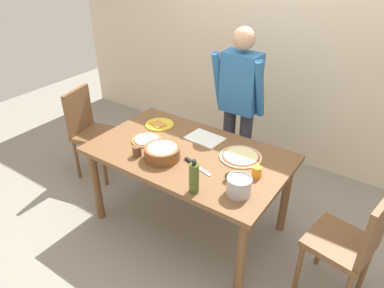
{
  "coord_description": "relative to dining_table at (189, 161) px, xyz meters",
  "views": [
    {
      "loc": [
        1.41,
        -1.99,
        2.27
      ],
      "look_at": [
        0.0,
        0.05,
        0.81
      ],
      "focal_mm": 33.2,
      "sensor_mm": 36.0,
      "label": 1
    }
  ],
  "objects": [
    {
      "name": "pizza_raw_on_board",
      "position": [
        0.39,
        0.16,
        0.1
      ],
      "size": [
        0.34,
        0.34,
        0.02
      ],
      "color": "beige",
      "rests_on": "dining_table"
    },
    {
      "name": "plate_with_slice",
      "position": [
        -0.49,
        0.23,
        0.1
      ],
      "size": [
        0.26,
        0.26,
        0.02
      ],
      "color": "gold",
      "rests_on": "dining_table"
    },
    {
      "name": "ground",
      "position": [
        0.0,
        0.0,
        -0.67
      ],
      "size": [
        8.0,
        8.0,
        0.0
      ],
      "primitive_type": "plane",
      "color": "gray"
    },
    {
      "name": "avocado",
      "position": [
        0.46,
        -0.15,
        0.13
      ],
      "size": [
        0.06,
        0.06,
        0.07
      ],
      "primitive_type": "ellipsoid",
      "color": "#2D4219",
      "rests_on": "dining_table"
    },
    {
      "name": "popcorn_bowl",
      "position": [
        -0.11,
        -0.19,
        0.15
      ],
      "size": [
        0.28,
        0.28,
        0.11
      ],
      "color": "brown",
      "rests_on": "dining_table"
    },
    {
      "name": "cutting_board_white",
      "position": [
        -0.01,
        0.25,
        0.1
      ],
      "size": [
        0.32,
        0.24,
        0.01
      ],
      "primitive_type": "cube",
      "rotation": [
        0.0,
        0.0,
        -0.08
      ],
      "color": "white",
      "rests_on": "dining_table"
    },
    {
      "name": "cup_orange",
      "position": [
        0.6,
        -0.0,
        0.13
      ],
      "size": [
        0.07,
        0.07,
        0.08
      ],
      "primitive_type": "cylinder",
      "color": "orange",
      "rests_on": "dining_table"
    },
    {
      "name": "olive_oil_bottle",
      "position": [
        0.33,
        -0.4,
        0.2
      ],
      "size": [
        0.07,
        0.07,
        0.26
      ],
      "color": "#47561E",
      "rests_on": "dining_table"
    },
    {
      "name": "chair_wooden_left",
      "position": [
        -1.32,
        0.09,
        -0.13
      ],
      "size": [
        0.48,
        0.48,
        0.95
      ],
      "color": "brown",
      "rests_on": "ground"
    },
    {
      "name": "cup_small_brown",
      "position": [
        -0.3,
        -0.28,
        0.13
      ],
      "size": [
        0.07,
        0.07,
        0.08
      ],
      "primitive_type": "cylinder",
      "color": "brown",
      "rests_on": "dining_table"
    },
    {
      "name": "person_cook",
      "position": [
        0.05,
        0.76,
        0.27
      ],
      "size": [
        0.49,
        0.25,
        1.62
      ],
      "color": "#2D2D38",
      "rests_on": "ground"
    },
    {
      "name": "chair_wooden_right",
      "position": [
        1.32,
        -0.01,
        -0.13
      ],
      "size": [
        0.46,
        0.46,
        0.95
      ],
      "color": "brown",
      "rests_on": "ground"
    },
    {
      "name": "dining_table",
      "position": [
        0.0,
        0.0,
        0.0
      ],
      "size": [
        1.6,
        0.96,
        0.76
      ],
      "color": "brown",
      "rests_on": "ground"
    },
    {
      "name": "chef_knife",
      "position": [
        0.15,
        -0.13,
        0.1
      ],
      "size": [
        0.29,
        0.11,
        0.02
      ],
      "color": "silver",
      "rests_on": "dining_table"
    },
    {
      "name": "pizza_cooked_on_tray",
      "position": [
        -0.4,
        -0.06,
        0.1
      ],
      "size": [
        0.26,
        0.26,
        0.02
      ],
      "color": "#C67A33",
      "rests_on": "dining_table"
    },
    {
      "name": "wall_back",
      "position": [
        0.0,
        1.6,
        0.63
      ],
      "size": [
        5.6,
        0.1,
        2.6
      ],
      "primitive_type": "cube",
      "color": "beige",
      "rests_on": "ground"
    },
    {
      "name": "steel_pot",
      "position": [
        0.59,
        -0.25,
        0.16
      ],
      "size": [
        0.17,
        0.17,
        0.13
      ],
      "color": "#B7B7BC",
      "rests_on": "dining_table"
    }
  ]
}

